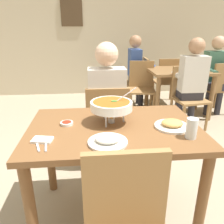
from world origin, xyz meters
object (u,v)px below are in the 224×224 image
patron_bg_right (191,79)px  chair_bg_middle (219,86)px  patron_bg_left (137,67)px  drink_glass (191,129)px  sauce_dish (67,123)px  curry_bowl (111,106)px  chair_bg_right (187,93)px  dining_table_main (114,142)px  chair_bg_window (141,85)px  dining_table_far (178,78)px  chair_diner_main (107,122)px  diner_main (107,100)px  chair_bg_left (139,79)px  patron_bg_middle (216,71)px  appetizer_plate (172,125)px  rice_plate (108,140)px  chair_bg_corner (167,79)px

patron_bg_right → chair_bg_middle: bearing=32.4°
chair_bg_middle → patron_bg_left: bearing=154.8°
patron_bg_left → drink_glass: bearing=-94.7°
sauce_dish → patron_bg_left: (1.03, 2.62, -0.04)m
curry_bowl → chair_bg_right: size_ratio=0.37×
dining_table_main → chair_bg_window: size_ratio=1.33×
chair_bg_middle → dining_table_far: bearing=172.9°
dining_table_main → chair_diner_main: chair_diner_main is taller
drink_glass → diner_main: bearing=116.1°
chair_bg_left → chair_bg_right: 1.16m
diner_main → curry_bowl: 0.67m
diner_main → chair_bg_window: size_ratio=1.46×
curry_bowl → patron_bg_middle: bearing=46.7°
chair_bg_right → chair_diner_main: bearing=-142.4°
curry_bowl → appetizer_plate: (0.41, -0.13, -0.11)m
diner_main → dining_table_far: 1.94m
curry_bowl → rice_plate: bearing=-99.3°
dining_table_main → chair_diner_main: (-0.00, 0.69, -0.14)m
chair_bg_left → patron_bg_right: size_ratio=0.69×
diner_main → sauce_dish: diner_main is taller
chair_bg_left → drink_glass: bearing=-96.0°
chair_diner_main → chair_bg_corner: bearing=56.8°
curry_bowl → sauce_dish: size_ratio=3.69×
patron_bg_right → patron_bg_left: bearing=118.8°
appetizer_plate → chair_bg_window: size_ratio=0.27×
diner_main → appetizer_plate: diner_main is taller
chair_bg_right → patron_bg_left: patron_bg_left is taller
drink_glass → chair_bg_middle: size_ratio=0.14×
chair_bg_right → chair_bg_window: bearing=134.0°
dining_table_main → chair_bg_window: 2.38m
patron_bg_middle → dining_table_main: bearing=-132.2°
appetizer_plate → chair_bg_corner: size_ratio=0.27×
chair_bg_right → patron_bg_left: 1.18m
patron_bg_middle → patron_bg_left: bearing=156.4°
chair_diner_main → rice_plate: chair_diner_main is taller
rice_plate → dining_table_far: (1.37, 2.39, -0.16)m
dining_table_far → dining_table_main: bearing=-121.4°
appetizer_plate → chair_diner_main: bearing=118.1°
dining_table_main → drink_glass: drink_glass is taller
appetizer_plate → chair_bg_corner: 2.90m
dining_table_far → patron_bg_right: 0.55m
drink_glass → sauce_dish: bearing=160.7°
chair_bg_left → chair_bg_corner: same height
patron_bg_middle → curry_bowl: bearing=-133.3°
chair_bg_right → drink_glass: bearing=-113.3°
chair_bg_corner → patron_bg_middle: patron_bg_middle is taller
chair_bg_corner → patron_bg_middle: (0.63, -0.54, 0.24)m
chair_bg_left → chair_bg_corner: 0.53m
appetizer_plate → chair_bg_window: (0.31, 2.32, -0.29)m
chair_bg_middle → patron_bg_middle: size_ratio=0.69×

